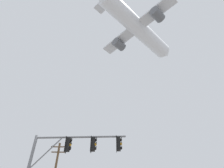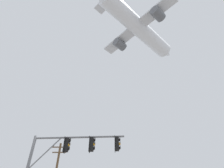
# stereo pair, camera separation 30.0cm
# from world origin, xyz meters

# --- Properties ---
(signal_pole_near) EXTENTS (6.32, 0.68, 6.42)m
(signal_pole_near) POSITION_xyz_m (-2.92, 8.26, 4.98)
(signal_pole_near) COLOR slate
(signal_pole_near) RESTS_ON ground
(airplane) EXTENTS (22.60, 21.44, 7.56)m
(airplane) POSITION_xyz_m (6.68, 23.59, 40.83)
(airplane) COLOR white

